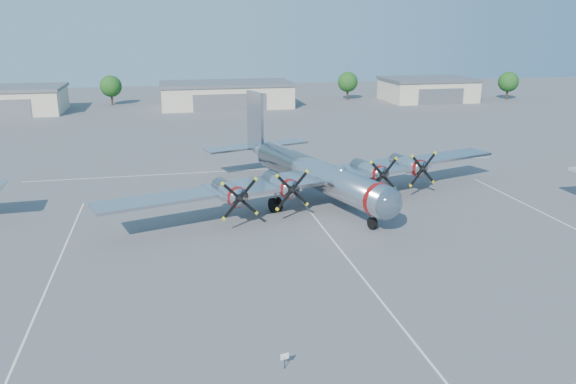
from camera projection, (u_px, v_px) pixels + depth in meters
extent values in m
plane|color=#525254|center=(332.00, 239.00, 47.77)|extent=(260.00, 260.00, 0.00)
cube|color=silver|center=(46.00, 290.00, 38.61)|extent=(0.15, 40.00, 0.01)
cube|color=silver|center=(351.00, 263.00, 43.08)|extent=(0.15, 40.00, 0.01)
cube|color=silver|center=(276.00, 168.00, 71.17)|extent=(60.00, 0.15, 0.01)
cube|color=beige|center=(7.00, 102.00, 114.69)|extent=(22.00, 14.00, 4.80)
cube|color=slate|center=(5.00, 88.00, 113.91)|extent=(22.60, 14.60, 0.60)
cube|color=beige|center=(226.00, 96.00, 123.83)|extent=(28.00, 14.00, 4.80)
cube|color=slate|center=(226.00, 83.00, 123.06)|extent=(28.60, 14.60, 0.60)
cube|color=slate|center=(230.00, 103.00, 117.41)|extent=(15.40, 0.20, 3.60)
cube|color=beige|center=(427.00, 91.00, 133.59)|extent=(20.00, 14.00, 4.80)
cube|color=slate|center=(428.00, 79.00, 132.82)|extent=(20.60, 14.60, 0.60)
cube|color=slate|center=(441.00, 97.00, 127.17)|extent=(11.00, 0.20, 3.60)
cylinder|color=#382619|center=(112.00, 99.00, 126.53)|extent=(0.50, 0.50, 2.80)
sphere|color=#144012|center=(111.00, 86.00, 125.71)|extent=(4.80, 4.80, 4.80)
cylinder|color=#382619|center=(347.00, 94.00, 135.84)|extent=(0.50, 0.50, 2.80)
sphere|color=#144012|center=(348.00, 82.00, 135.02)|extent=(4.80, 4.80, 4.80)
cylinder|color=#382619|center=(507.00, 94.00, 136.07)|extent=(0.50, 0.50, 2.80)
sphere|color=#144012|center=(508.00, 82.00, 135.26)|extent=(4.80, 4.80, 4.80)
cylinder|color=black|center=(285.00, 363.00, 29.73)|extent=(0.05, 0.05, 0.69)
cube|color=white|center=(285.00, 356.00, 29.62)|extent=(0.47, 0.14, 0.35)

